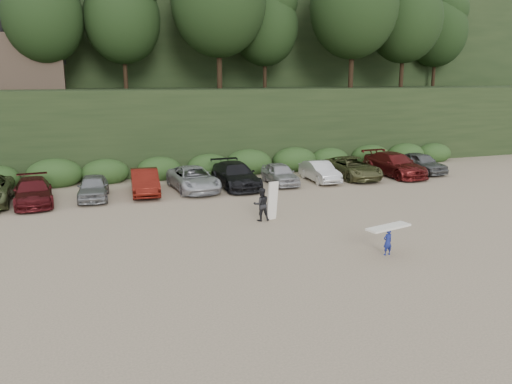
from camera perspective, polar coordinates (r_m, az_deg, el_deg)
name	(u,v)px	position (r m, az deg, el deg)	size (l,w,h in m)	color
ground	(262,236)	(22.11, 0.63, -5.08)	(120.00, 120.00, 0.00)	tan
hillside_backdrop	(142,35)	(56.27, -12.89, 17.09)	(90.00, 41.50, 28.00)	black
parked_cars	(196,178)	(31.14, -6.84, 1.56)	(36.91, 5.97, 1.62)	#9E9EA2
child_surfer	(388,235)	(20.28, 14.85, -4.82)	(2.05, 0.99, 1.19)	navy
adult_surfer	(262,204)	(24.29, 0.74, -1.39)	(1.28, 0.69, 1.93)	black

